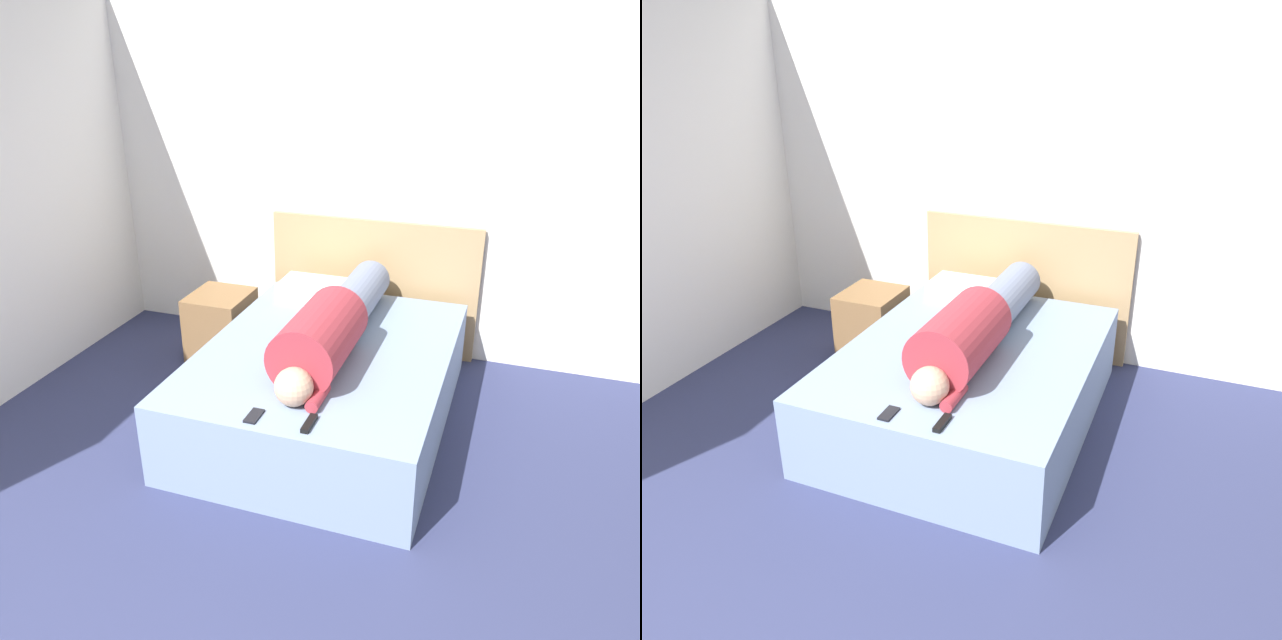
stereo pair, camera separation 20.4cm
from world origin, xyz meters
TOP-DOWN VIEW (x-y plane):
  - wall_back at (0.00, 3.45)m, footprint 5.27×0.06m
  - bed at (0.07, 2.29)m, footprint 1.47×1.92m
  - headboard at (0.07, 3.38)m, footprint 1.59×0.04m
  - nightstand at (-0.98, 2.89)m, footprint 0.42×0.46m
  - person_lying at (0.11, 2.28)m, footprint 0.38×1.68m
  - pillow_near_headboard at (-0.25, 2.99)m, footprint 0.51×0.32m
  - tv_remote at (0.25, 1.46)m, footprint 0.04×0.15m
  - cell_phone at (-0.04, 1.44)m, footprint 0.06×0.13m

SIDE VIEW (x-z plane):
  - nightstand at x=-0.98m, z-range 0.00..0.49m
  - bed at x=0.07m, z-range 0.00..0.50m
  - cell_phone at x=-0.04m, z-range 0.50..0.52m
  - headboard at x=0.07m, z-range 0.00..1.02m
  - tv_remote at x=0.25m, z-range 0.50..0.53m
  - pillow_near_headboard at x=-0.25m, z-range 0.50..0.65m
  - person_lying at x=0.11m, z-range 0.48..0.86m
  - wall_back at x=0.00m, z-range 0.00..2.60m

